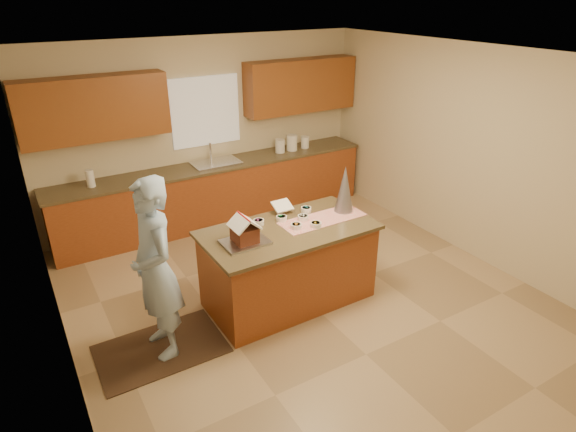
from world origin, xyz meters
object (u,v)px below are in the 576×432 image
object	(u,v)px
tinsel_tree	(345,189)
boy	(155,270)
island_base	(289,267)
gingerbread_house	(245,232)

from	to	relation	value
tinsel_tree	boy	size ratio (longest dim) A/B	0.31
tinsel_tree	boy	xyz separation A→B (m)	(-2.27, -0.14, -0.28)
island_base	tinsel_tree	xyz separation A→B (m)	(0.78, 0.06, 0.76)
island_base	gingerbread_house	xyz separation A→B (m)	(-0.55, -0.06, 0.61)
boy	gingerbread_house	size ratio (longest dim) A/B	6.36
island_base	boy	size ratio (longest dim) A/B	1.00
island_base	boy	distance (m)	1.57
tinsel_tree	boy	distance (m)	2.30
island_base	tinsel_tree	world-z (taller)	tinsel_tree
gingerbread_house	boy	bearing A→B (deg)	-178.59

